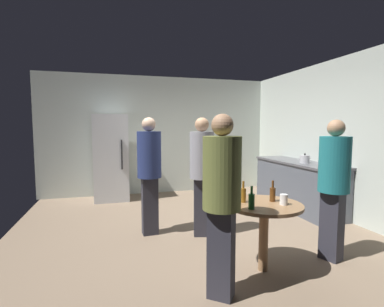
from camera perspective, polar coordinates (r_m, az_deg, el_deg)
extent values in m
cube|color=#7A6651|center=(4.52, -0.63, -15.37)|extent=(5.20, 5.20, 0.10)
cube|color=beige|center=(6.81, -6.43, 3.60)|extent=(5.32, 0.06, 2.70)
cube|color=beige|center=(5.54, 26.69, 2.70)|extent=(0.06, 5.20, 2.70)
cube|color=silver|center=(6.32, -15.71, -0.78)|extent=(0.70, 0.65, 1.80)
cube|color=#262628|center=(5.97, -13.71, -0.20)|extent=(0.03, 0.03, 0.60)
cube|color=#4C515B|center=(5.84, 20.12, -6.05)|extent=(0.60, 2.02, 0.86)
cube|color=#4C4C51|center=(5.77, 20.26, -1.66)|extent=(0.64, 2.06, 0.04)
cylinder|color=#B2B2B7|center=(5.53, 21.39, -1.05)|extent=(0.17, 0.17, 0.14)
sphere|color=black|center=(5.53, 21.42, -0.14)|extent=(0.04, 0.04, 0.04)
cone|color=#B2B2B7|center=(5.60, 22.33, -0.86)|extent=(0.09, 0.04, 0.06)
cylinder|color=#3F141E|center=(5.26, 24.44, -1.02)|extent=(0.08, 0.08, 0.22)
cylinder|color=#3F141E|center=(5.25, 24.50, 0.66)|extent=(0.03, 0.03, 0.09)
cylinder|color=olive|center=(3.31, 13.95, -16.02)|extent=(0.10, 0.10, 0.70)
cylinder|color=olive|center=(3.19, 14.09, -9.86)|extent=(0.80, 0.80, 0.03)
cylinder|color=#8C5919|center=(3.18, 10.08, -8.14)|extent=(0.06, 0.06, 0.15)
cylinder|color=#8C5919|center=(3.15, 10.11, -6.11)|extent=(0.02, 0.02, 0.08)
cylinder|color=#593314|center=(3.28, 15.64, -7.83)|extent=(0.06, 0.06, 0.15)
cylinder|color=#593314|center=(3.26, 15.69, -5.86)|extent=(0.02, 0.02, 0.08)
cylinder|color=#26662D|center=(2.93, 11.68, -9.30)|extent=(0.06, 0.06, 0.15)
cylinder|color=#26662D|center=(2.91, 11.72, -7.10)|extent=(0.02, 0.02, 0.08)
cylinder|color=white|center=(3.18, 17.68, -8.67)|extent=(0.08, 0.08, 0.11)
cube|color=#2D2D38|center=(4.16, 1.92, -10.50)|extent=(0.26, 0.22, 0.82)
cylinder|color=gray|center=(4.03, 1.95, -0.32)|extent=(0.41, 0.41, 0.65)
sphere|color=tan|center=(4.01, 1.97, 5.74)|extent=(0.20, 0.20, 0.20)
cube|color=#2D2D38|center=(4.25, -8.33, -10.18)|extent=(0.23, 0.18, 0.83)
cylinder|color=navy|center=(4.12, -8.46, -0.20)|extent=(0.36, 0.36, 0.65)
sphere|color=#D8AD8C|center=(4.10, -8.54, 5.72)|extent=(0.20, 0.20, 0.20)
cube|color=#2D2D38|center=(2.75, 5.79, -19.07)|extent=(0.28, 0.27, 0.82)
cylinder|color=olive|center=(2.54, 5.94, -3.88)|extent=(0.48, 0.48, 0.65)
sphere|color=tan|center=(2.51, 6.03, 5.63)|extent=(0.19, 0.19, 0.19)
cube|color=#2D2D38|center=(3.81, 25.90, -12.72)|extent=(0.23, 0.26, 0.80)
cylinder|color=#1E727A|center=(3.66, 26.35, -1.93)|extent=(0.44, 0.44, 0.63)
sphere|color=tan|center=(3.63, 26.61, 4.53)|extent=(0.19, 0.19, 0.19)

